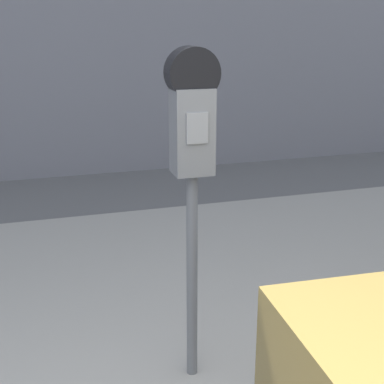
# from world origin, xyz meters

# --- Properties ---
(sidewalk) EXTENTS (24.00, 2.80, 0.12)m
(sidewalk) POSITION_xyz_m (0.00, 2.20, 0.06)
(sidewalk) COLOR #9E9B96
(sidewalk) RESTS_ON ground_plane
(parking_meter) EXTENTS (0.21, 0.15, 1.53)m
(parking_meter) POSITION_xyz_m (0.12, 1.23, 1.27)
(parking_meter) COLOR slate
(parking_meter) RESTS_ON sidewalk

